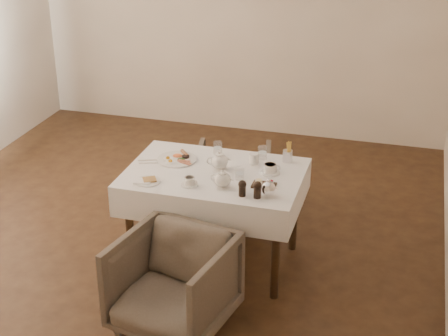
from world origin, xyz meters
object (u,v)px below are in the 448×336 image
table (214,186)px  breakfast_plate (177,159)px  armchair_near (173,284)px  teapot_centre (220,160)px  armchair_far (233,181)px

table → breakfast_plate: bearing=158.8°
armchair_near → teapot_centre: 1.02m
armchair_near → armchair_far: (-0.04, 1.62, -0.03)m
armchair_far → teapot_centre: size_ratio=3.70×
breakfast_plate → teapot_centre: (0.35, -0.06, 0.06)m
armchair_far → teapot_centre: bearing=86.3°
armchair_near → teapot_centre: bearing=98.2°
breakfast_plate → armchair_near: bearing=-89.2°
breakfast_plate → teapot_centre: teapot_centre is taller
armchair_near → teapot_centre: teapot_centre is taller
table → teapot_centre: 0.20m
armchair_near → teapot_centre: size_ratio=4.08×
armchair_near → armchair_far: armchair_near is taller
table → breakfast_plate: size_ratio=4.27×
armchair_near → breakfast_plate: 1.09m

